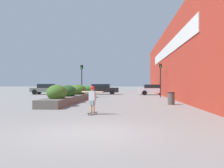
# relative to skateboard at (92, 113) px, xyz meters

# --- Properties ---
(ground_plane) EXTENTS (300.00, 300.00, 0.00)m
(ground_plane) POSITION_rel_skateboard_xyz_m (0.53, -4.42, -0.07)
(ground_plane) COLOR gray
(building_wall_right) EXTENTS (0.67, 45.95, 7.73)m
(building_wall_right) POSITION_rel_skateboard_xyz_m (6.20, 15.48, 3.81)
(building_wall_right) COLOR #B23323
(building_wall_right) RESTS_ON ground_plane
(planter_box) EXTENTS (1.72, 14.74, 1.43)m
(planter_box) POSITION_rel_skateboard_xyz_m (-3.05, 9.79, 0.47)
(planter_box) COLOR #605B54
(planter_box) RESTS_ON ground_plane
(skateboard) EXTENTS (0.48, 0.78, 0.09)m
(skateboard) POSITION_rel_skateboard_xyz_m (0.00, 0.00, 0.00)
(skateboard) COLOR black
(skateboard) RESTS_ON ground_plane
(skateboarder) EXTENTS (1.13, 0.55, 1.28)m
(skateboarder) POSITION_rel_skateboard_xyz_m (0.00, 0.00, 0.80)
(skateboarder) COLOR tan
(skateboarder) RESTS_ON skateboard
(trash_bin) EXTENTS (0.51, 0.51, 0.89)m
(trash_bin) POSITION_rel_skateboard_xyz_m (4.73, 6.06, 0.37)
(trash_bin) COLOR #514C47
(trash_bin) RESTS_ON ground_plane
(car_leftmost) EXTENTS (4.69, 1.84, 1.49)m
(car_leftmost) POSITION_rel_skateboard_xyz_m (-2.22, 24.07, 0.71)
(car_leftmost) COLOR black
(car_leftmost) RESTS_ON ground_plane
(car_center_left) EXTENTS (3.87, 1.95, 1.40)m
(car_center_left) POSITION_rel_skateboard_xyz_m (10.90, 24.03, 0.67)
(car_center_left) COLOR navy
(car_center_left) RESTS_ON ground_plane
(car_center_right) EXTENTS (3.89, 2.00, 1.50)m
(car_center_right) POSITION_rel_skateboard_xyz_m (-10.29, 23.15, 0.73)
(car_center_right) COLOR slate
(car_center_right) RESTS_ON ground_plane
(car_rightmost) EXTENTS (4.12, 2.00, 1.42)m
(car_rightmost) POSITION_rel_skateboard_xyz_m (5.02, 22.54, 0.68)
(car_rightmost) COLOR silver
(car_rightmost) RESTS_ON ground_plane
(traffic_light_left) EXTENTS (0.28, 0.30, 3.68)m
(traffic_light_left) POSITION_rel_skateboard_xyz_m (-3.72, 16.46, 2.42)
(traffic_light_left) COLOR black
(traffic_light_left) RESTS_ON ground_plane
(traffic_light_right) EXTENTS (0.28, 0.30, 3.77)m
(traffic_light_right) POSITION_rel_skateboard_xyz_m (5.23, 16.29, 2.47)
(traffic_light_right) COLOR black
(traffic_light_right) RESTS_ON ground_plane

